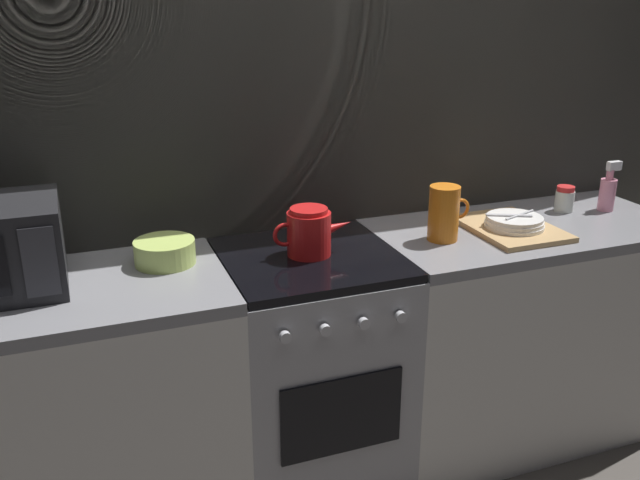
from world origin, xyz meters
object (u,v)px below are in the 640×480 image
stove_unit (310,370)px  kettle (309,232)px  pitcher (444,213)px  spray_bottle (608,191)px  mixing_bowl (165,252)px  dish_pile (512,225)px  spice_jar (565,199)px

stove_unit → kettle: bearing=82.7°
pitcher → spray_bottle: 0.81m
mixing_bowl → dish_pile: bearing=-6.0°
mixing_bowl → spray_bottle: spray_bottle is taller
kettle → pitcher: pitcher is taller
dish_pile → pitcher: bearing=177.7°
dish_pile → spray_bottle: (0.52, 0.09, 0.06)m
mixing_bowl → spice_jar: size_ratio=1.90×
spice_jar → spray_bottle: bearing=-16.2°
stove_unit → mixing_bowl: size_ratio=4.50×
kettle → spray_bottle: 1.31m
dish_pile → spice_jar: size_ratio=3.81×
stove_unit → mixing_bowl: (-0.47, 0.10, 0.49)m
kettle → dish_pile: size_ratio=0.71×
pitcher → spice_jar: (0.64, 0.13, -0.05)m
spice_jar → pitcher: bearing=-168.9°
kettle → spice_jar: bearing=4.8°
dish_pile → spice_jar: spice_jar is taller
mixing_bowl → pitcher: pitcher is taller
kettle → dish_pile: 0.80m
pitcher → mixing_bowl: bearing=172.9°
mixing_bowl → pitcher: size_ratio=1.00×
pitcher → dish_pile: pitcher is taller
mixing_bowl → kettle: bearing=-11.0°
stove_unit → spice_jar: (1.14, 0.10, 0.50)m
spice_jar → spray_bottle: 0.18m
spice_jar → kettle: bearing=-175.2°
kettle → spice_jar: (1.14, 0.10, -0.03)m
spray_bottle → kettle: bearing=-178.0°
pitcher → spice_jar: pitcher is taller
pitcher → spice_jar: size_ratio=1.90×
kettle → pitcher: (0.50, -0.03, 0.02)m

